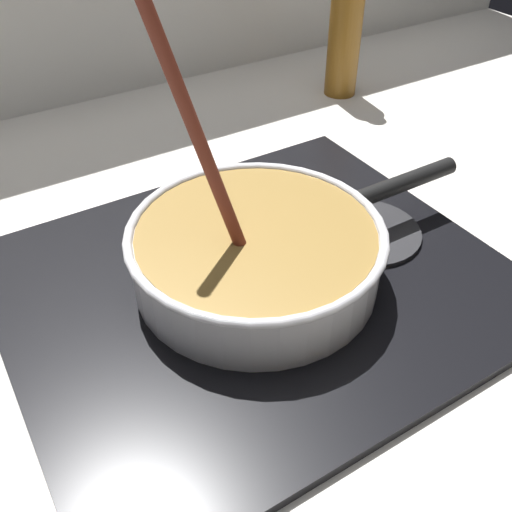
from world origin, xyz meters
TOP-DOWN VIEW (x-y plane):
  - ground at (0.00, 0.00)m, footprint 2.40×1.60m
  - hob_plate at (0.11, 0.18)m, footprint 0.56×0.48m
  - burner_ring at (0.11, 0.18)m, footprint 0.19×0.19m
  - spare_burner at (0.28, 0.18)m, footprint 0.14×0.14m
  - cooking_pan at (0.11, 0.18)m, footprint 0.44×0.29m
  - sauce_bottle at (0.53, 0.56)m, footprint 0.06×0.06m

SIDE VIEW (x-z plane):
  - ground at x=0.00m, z-range -0.04..0.00m
  - hob_plate at x=0.11m, z-range 0.00..0.01m
  - spare_burner at x=0.28m, z-range 0.01..0.02m
  - burner_ring at x=0.11m, z-range 0.01..0.02m
  - cooking_pan at x=0.11m, z-range -0.11..0.21m
  - sauce_bottle at x=0.53m, z-range -0.02..0.25m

